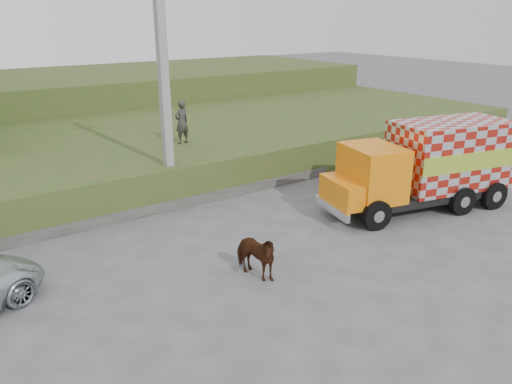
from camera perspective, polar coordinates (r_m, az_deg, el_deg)
ground at (r=15.35m, az=1.25°, el=-5.75°), size 120.00×120.00×0.00m
embankment at (r=23.46m, az=-13.28°, el=4.71°), size 40.00×12.00×1.50m
embankment_far at (r=34.56m, az=-21.02°, el=9.90°), size 40.00×12.00×3.00m
retaining_strip at (r=17.77m, az=-12.04°, el=-1.85°), size 16.00×0.50×0.40m
utility_pole at (r=17.53m, az=-10.42°, el=11.11°), size 1.20×0.30×8.00m
cargo_truck at (r=18.59m, az=19.06°, el=2.93°), size 7.18×3.66×3.06m
cow at (r=13.13m, az=-0.18°, el=-7.25°), size 1.03×1.64×1.28m
pedestrian at (r=20.95m, az=-8.49°, el=7.91°), size 0.74×0.56×1.80m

